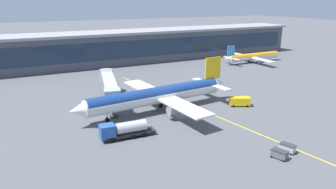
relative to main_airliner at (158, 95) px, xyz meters
name	(u,v)px	position (x,y,z in m)	size (l,w,h in m)	color
ground_plane	(181,115)	(3.65, -4.92, -4.00)	(700.00, 700.00, 0.00)	#515459
apron_lead_in_line	(198,109)	(9.55, -2.92, -4.00)	(0.30, 80.00, 0.01)	yellow
terminal_building	(87,49)	(-2.12, 61.87, 2.62)	(199.49, 17.95, 13.20)	#424751
main_airliner	(158,95)	(0.00, 0.00, 0.00)	(42.45, 33.73, 11.50)	white
jet_bridge	(109,84)	(-8.32, 11.78, 1.01)	(8.73, 24.22, 6.70)	#B2B7BC
fuel_tanker	(124,130)	(-12.44, -10.85, -2.26)	(10.92, 3.14, 3.25)	#232326
crew_van	(239,101)	(19.90, -6.00, -2.69)	(5.41, 4.12, 2.30)	yellow
baggage_cart_0	(280,154)	(8.29, -30.60, -3.22)	(2.33, 3.01, 1.48)	#595B60
baggage_cart_1	(288,148)	(11.31, -29.55, -3.22)	(2.33, 3.01, 1.48)	#B2B7BC
commuter_jet_far	(253,56)	(62.18, 36.16, -1.41)	(30.95, 24.48, 7.97)	white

